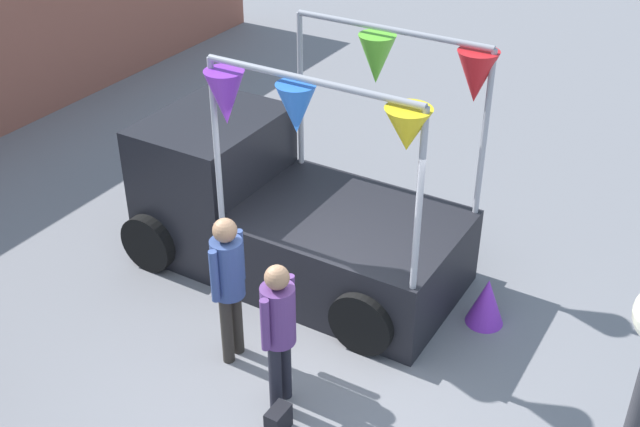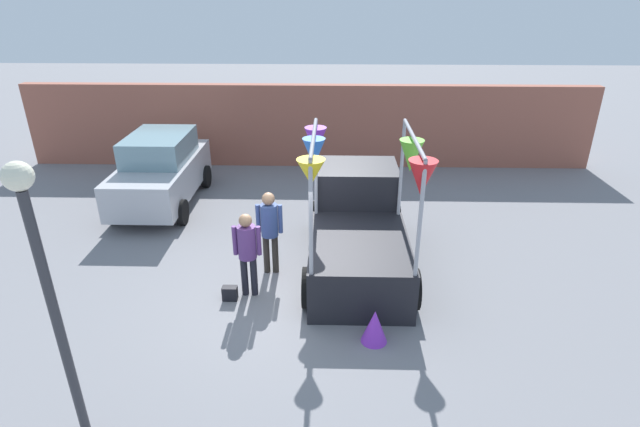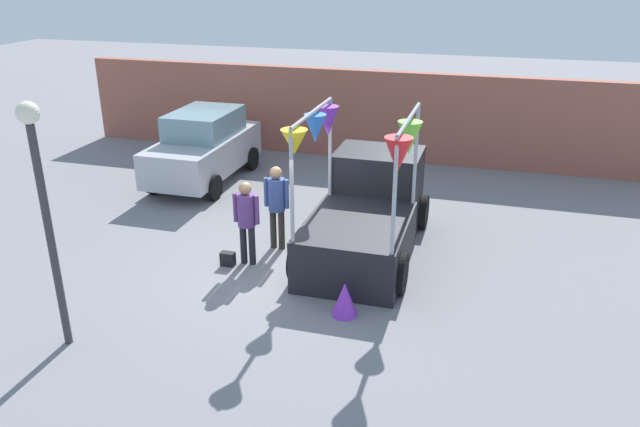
% 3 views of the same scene
% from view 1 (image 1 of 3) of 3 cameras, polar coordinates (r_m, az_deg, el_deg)
% --- Properties ---
extents(ground_plane, '(60.00, 60.00, 0.00)m').
position_cam_1_polar(ground_plane, '(8.98, -0.43, -10.09)').
color(ground_plane, slate).
extents(vendor_truck, '(2.35, 4.09, 3.05)m').
position_cam_1_polar(vendor_truck, '(9.96, -3.02, 0.62)').
color(vendor_truck, black).
rests_on(vendor_truck, ground).
extents(person_customer, '(0.53, 0.34, 1.69)m').
position_cam_1_polar(person_customer, '(7.81, -2.97, -7.81)').
color(person_customer, black).
rests_on(person_customer, ground).
extents(person_vendor, '(0.53, 0.34, 1.77)m').
position_cam_1_polar(person_vendor, '(8.37, -6.55, -4.46)').
color(person_vendor, '#2D2823').
rests_on(person_vendor, ground).
extents(handbag, '(0.28, 0.16, 0.28)m').
position_cam_1_polar(handbag, '(8.11, -2.98, -14.45)').
color(handbag, black).
rests_on(handbag, ground).
extents(folded_kite_bundle_violet, '(0.56, 0.56, 0.60)m').
position_cam_1_polar(folded_kite_bundle_violet, '(9.44, 11.76, -6.13)').
color(folded_kite_bundle_violet, purple).
rests_on(folded_kite_bundle_violet, ground).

